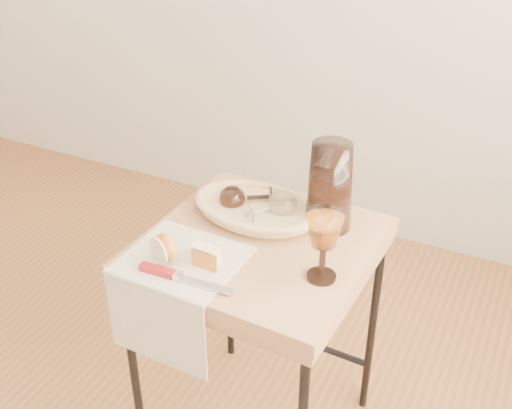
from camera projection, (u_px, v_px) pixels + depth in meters
The scene contains 10 objects.
side_table at pixel (259, 345), 1.81m from camera, with size 0.57×0.57×0.72m, color brown, non-canonical shape.
tea_towel at pixel (183, 259), 1.55m from camera, with size 0.28×0.25×0.01m, color #FEE6C8.
bread_basket at pixel (256, 211), 1.71m from camera, with size 0.32×0.22×0.04m, color #B1804B, non-canonical shape.
goblet_lying_a at pixel (249, 198), 1.71m from camera, with size 0.12×0.07×0.07m, color #351D16, non-canonical shape.
goblet_lying_b at pixel (268, 208), 1.66m from camera, with size 0.13×0.08×0.08m, color white, non-canonical shape.
pitcher at pixel (330, 186), 1.62m from camera, with size 0.16×0.24×0.28m, color black, non-canonical shape.
wine_goblet at pixel (323, 246), 1.44m from camera, with size 0.09×0.09×0.18m, color white, non-canonical shape.
apple_half at pixel (166, 248), 1.52m from camera, with size 0.08×0.04×0.07m, color #B0170E.
apple_wedge at pixel (205, 256), 1.52m from camera, with size 0.07×0.04×0.05m, color #FFEBC1.
table_knife at pixel (182, 277), 1.47m from camera, with size 0.24×0.02×0.02m, color silver, non-canonical shape.
Camera 1 is at (1.25, -0.67, 1.63)m, focal length 44.22 mm.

